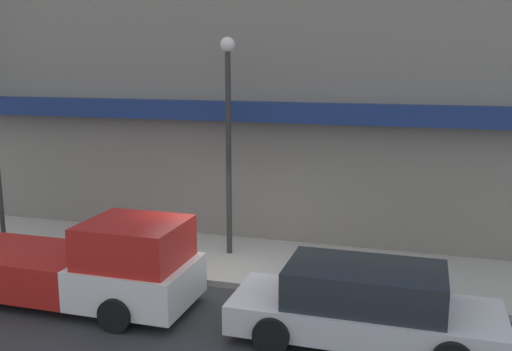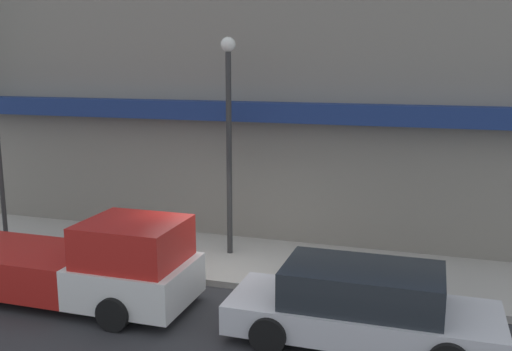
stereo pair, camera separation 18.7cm
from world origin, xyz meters
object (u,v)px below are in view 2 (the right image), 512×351
at_px(parked_car, 362,306).
at_px(fire_hydrant, 156,247).
at_px(pickup_truck, 79,265).
at_px(street_lamp, 229,121).

relative_size(parked_car, fire_hydrant, 7.14).
bearing_deg(fire_hydrant, pickup_truck, -102.76).
xyz_separation_m(parked_car, fire_hydrant, (-5.34, 2.41, -0.20)).
height_order(pickup_truck, street_lamp, street_lamp).
relative_size(parked_car, street_lamp, 0.88).
bearing_deg(fire_hydrant, parked_car, -24.25).
xyz_separation_m(pickup_truck, fire_hydrant, (0.54, 2.41, -0.32)).
bearing_deg(parked_car, fire_hydrant, 155.44).
height_order(pickup_truck, fire_hydrant, pickup_truck).
xyz_separation_m(fire_hydrant, street_lamp, (1.54, 1.11, 3.07)).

